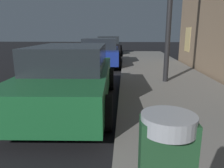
% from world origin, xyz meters
% --- Properties ---
extents(car_green, '(2.18, 4.62, 1.43)m').
position_xyz_m(car_green, '(2.85, 4.29, 0.71)').
color(car_green, '#19592D').
rests_on(car_green, ground).
extents(car_blue, '(2.26, 4.10, 1.43)m').
position_xyz_m(car_blue, '(2.85, 10.51, 0.70)').
color(car_blue, navy).
rests_on(car_blue, ground).
extents(car_black, '(2.17, 4.56, 1.43)m').
position_xyz_m(car_black, '(2.85, 16.90, 0.72)').
color(car_black, black).
rests_on(car_black, ground).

